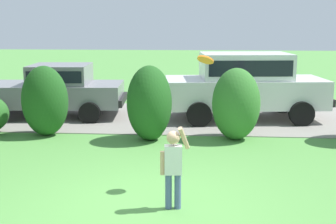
{
  "coord_description": "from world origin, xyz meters",
  "views": [
    {
      "loc": [
        0.86,
        -6.63,
        2.78
      ],
      "look_at": [
        0.23,
        1.91,
        1.1
      ],
      "focal_mm": 48.96,
      "sensor_mm": 36.0,
      "label": 1
    }
  ],
  "objects_px": {
    "child_thrower": "(173,163)",
    "frisbee": "(206,60)",
    "parked_suv": "(244,83)",
    "parked_sedan": "(54,89)"
  },
  "relations": [
    {
      "from": "child_thrower",
      "to": "frisbee",
      "type": "bearing_deg",
      "value": 64.93
    },
    {
      "from": "parked_sedan",
      "to": "child_thrower",
      "type": "height_order",
      "value": "parked_sedan"
    },
    {
      "from": "parked_suv",
      "to": "child_thrower",
      "type": "relative_size",
      "value": 3.78
    },
    {
      "from": "frisbee",
      "to": "child_thrower",
      "type": "bearing_deg",
      "value": -115.07
    },
    {
      "from": "parked_sedan",
      "to": "parked_suv",
      "type": "distance_m",
      "value": 5.61
    },
    {
      "from": "parked_sedan",
      "to": "frisbee",
      "type": "relative_size",
      "value": 14.55
    },
    {
      "from": "parked_suv",
      "to": "child_thrower",
      "type": "distance_m",
      "value": 6.85
    },
    {
      "from": "parked_sedan",
      "to": "parked_suv",
      "type": "xyz_separation_m",
      "value": [
        5.61,
        0.02,
        0.23
      ]
    },
    {
      "from": "parked_suv",
      "to": "frisbee",
      "type": "xyz_separation_m",
      "value": [
        -1.17,
        -5.65,
        1.1
      ]
    },
    {
      "from": "child_thrower",
      "to": "frisbee",
      "type": "relative_size",
      "value": 4.14
    }
  ]
}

